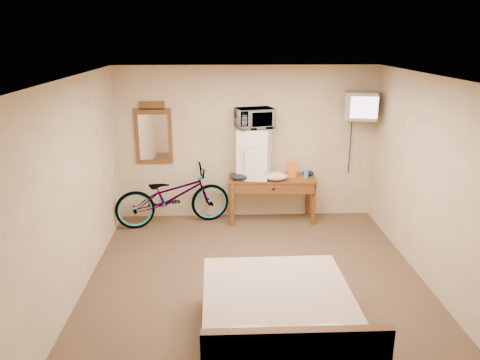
{
  "coord_description": "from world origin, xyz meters",
  "views": [
    {
      "loc": [
        -0.41,
        -5.16,
        2.95
      ],
      "look_at": [
        -0.18,
        0.52,
        1.18
      ],
      "focal_mm": 35.0,
      "sensor_mm": 36.0,
      "label": 1
    }
  ],
  "objects": [
    {
      "name": "cloth_dark_b",
      "position": [
        0.99,
        2.1,
        0.79
      ],
      "size": [
        0.19,
        0.16,
        0.09
      ],
      "primitive_type": "ellipsoid",
      "color": "black",
      "rests_on": "desk"
    },
    {
      "name": "crt_television",
      "position": [
        1.75,
        2.02,
        1.9
      ],
      "size": [
        0.56,
        0.63,
        0.43
      ],
      "color": "black",
      "rests_on": "room"
    },
    {
      "name": "bicycle",
      "position": [
        -1.2,
        1.95,
        0.48
      ],
      "size": [
        1.94,
        1.08,
        0.96
      ],
      "primitive_type": "imported",
      "rotation": [
        0.0,
        0.0,
        1.83
      ],
      "color": "black",
      "rests_on": "floor"
    },
    {
      "name": "bed",
      "position": [
        0.13,
        -1.38,
        0.3
      ],
      "size": [
        1.49,
        1.98,
        0.9
      ],
      "color": "brown",
      "rests_on": "floor"
    },
    {
      "name": "desk",
      "position": [
        0.4,
        2.0,
        0.63
      ],
      "size": [
        1.43,
        0.62,
        0.75
      ],
      "color": "brown",
      "rests_on": "floor"
    },
    {
      "name": "cloth_cream",
      "position": [
        0.44,
        1.88,
        0.81
      ],
      "size": [
        0.39,
        0.3,
        0.12
      ],
      "primitive_type": "ellipsoid",
      "color": "beige",
      "rests_on": "desk"
    },
    {
      "name": "snack_bag",
      "position": [
        0.71,
        2.01,
        0.88
      ],
      "size": [
        0.15,
        0.1,
        0.27
      ],
      "primitive_type": "cube",
      "rotation": [
        0.0,
        0.0,
        0.16
      ],
      "color": "orange",
      "rests_on": "desk"
    },
    {
      "name": "wall_mirror",
      "position": [
        -1.5,
        2.27,
        1.43
      ],
      "size": [
        0.59,
        0.04,
        1.0
      ],
      "color": "brown",
      "rests_on": "room"
    },
    {
      "name": "microwave",
      "position": [
        0.11,
        2.04,
        1.71
      ],
      "size": [
        0.64,
        0.52,
        0.31
      ],
      "primitive_type": "imported",
      "rotation": [
        0.0,
        0.0,
        0.26
      ],
      "color": "white",
      "rests_on": "mini_fridge"
    },
    {
      "name": "mini_fridge",
      "position": [
        0.11,
        2.04,
        1.15
      ],
      "size": [
        0.59,
        0.58,
        0.8
      ],
      "color": "white",
      "rests_on": "desk"
    },
    {
      "name": "blue_cup",
      "position": [
        0.94,
        1.98,
        0.82
      ],
      "size": [
        0.08,
        0.08,
        0.13
      ],
      "primitive_type": "cylinder",
      "color": "#4191DD",
      "rests_on": "desk"
    },
    {
      "name": "cloth_dark_a",
      "position": [
        -0.12,
        1.9,
        0.81
      ],
      "size": [
        0.3,
        0.22,
        0.11
      ],
      "primitive_type": "ellipsoid",
      "color": "black",
      "rests_on": "desk"
    },
    {
      "name": "room",
      "position": [
        -0.0,
        0.0,
        1.25
      ],
      "size": [
        4.6,
        4.64,
        2.5
      ],
      "color": "#503A28",
      "rests_on": "ground"
    }
  ]
}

